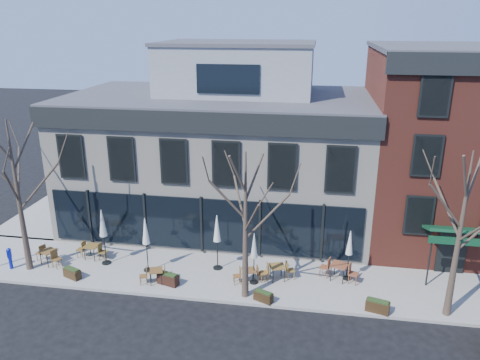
# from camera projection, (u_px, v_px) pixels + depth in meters

# --- Properties ---
(ground) EXTENTS (120.00, 120.00, 0.00)m
(ground) POSITION_uv_depth(u_px,v_px,m) (203.00, 255.00, 26.18)
(ground) COLOR black
(ground) RESTS_ON ground
(sidewalk_front) EXTENTS (33.50, 4.70, 0.15)m
(sidewalk_front) POSITION_uv_depth(u_px,v_px,m) (255.00, 278.00, 23.65)
(sidewalk_front) COLOR gray
(sidewalk_front) RESTS_ON ground
(sidewalk_side) EXTENTS (4.50, 12.00, 0.15)m
(sidewalk_side) POSITION_uv_depth(u_px,v_px,m) (70.00, 202.00, 33.48)
(sidewalk_side) COLOR gray
(sidewalk_side) RESTS_ON ground
(corner_building) EXTENTS (18.39, 10.39, 11.10)m
(corner_building) POSITION_uv_depth(u_px,v_px,m) (221.00, 150.00, 29.37)
(corner_building) COLOR beige
(corner_building) RESTS_ON ground
(red_brick_building) EXTENTS (8.20, 11.78, 11.18)m
(red_brick_building) POSITION_uv_depth(u_px,v_px,m) (440.00, 145.00, 27.01)
(red_brick_building) COLOR maroon
(red_brick_building) RESTS_ON ground
(tree_corner) EXTENTS (3.93, 3.98, 7.92)m
(tree_corner) POSITION_uv_depth(u_px,v_px,m) (18.00, 195.00, 23.11)
(tree_corner) COLOR #382B21
(tree_corner) RESTS_ON sidewalk_front
(tree_mid) EXTENTS (3.50, 3.55, 7.04)m
(tree_mid) POSITION_uv_depth(u_px,v_px,m) (246.00, 225.00, 20.84)
(tree_mid) COLOR #382B21
(tree_mid) RESTS_ON sidewalk_front
(tree_right) EXTENTS (3.72, 3.77, 7.48)m
(tree_right) POSITION_uv_depth(u_px,v_px,m) (460.00, 235.00, 19.39)
(tree_right) COLOR #382B21
(tree_right) RESTS_ON sidewalk_front
(call_box) EXTENTS (0.25, 0.24, 1.21)m
(call_box) POSITION_uv_depth(u_px,v_px,m) (10.00, 258.00, 24.23)
(call_box) COLOR #0B1799
(call_box) RESTS_ON sidewalk_front
(cafe_set_0) EXTENTS (1.83, 1.15, 0.95)m
(cafe_set_0) POSITION_uv_depth(u_px,v_px,m) (49.00, 255.00, 24.76)
(cafe_set_0) COLOR brown
(cafe_set_0) RESTS_ON sidewalk_front
(cafe_set_1) EXTENTS (1.81, 0.77, 0.94)m
(cafe_set_1) POSITION_uv_depth(u_px,v_px,m) (92.00, 250.00, 25.32)
(cafe_set_1) COLOR brown
(cafe_set_1) RESTS_ON sidewalk_front
(cafe_set_2) EXTENTS (1.69, 0.92, 0.87)m
(cafe_set_2) POSITION_uv_depth(u_px,v_px,m) (156.00, 275.00, 22.97)
(cafe_set_2) COLOR brown
(cafe_set_2) RESTS_ON sidewalk_front
(cafe_set_3) EXTENTS (1.64, 0.92, 0.85)m
(cafe_set_3) POSITION_uv_depth(u_px,v_px,m) (249.00, 274.00, 23.01)
(cafe_set_3) COLOR brown
(cafe_set_3) RESTS_ON sidewalk_front
(cafe_set_4) EXTENTS (1.84, 1.03, 0.95)m
(cafe_set_4) POSITION_uv_depth(u_px,v_px,m) (277.00, 271.00, 23.23)
(cafe_set_4) COLOR brown
(cafe_set_4) RESTS_ON sidewalk_front
(cafe_set_5) EXTENTS (2.01, 1.10, 1.03)m
(cafe_set_5) POSITION_uv_depth(u_px,v_px,m) (339.00, 270.00, 23.22)
(cafe_set_5) COLOR brown
(cafe_set_5) RESTS_ON sidewalk_front
(umbrella_0) EXTENTS (0.49, 0.49, 3.07)m
(umbrella_0) POSITION_uv_depth(u_px,v_px,m) (103.00, 226.00, 24.25)
(umbrella_0) COLOR black
(umbrella_0) RESTS_ON sidewalk_front
(umbrella_1) EXTENTS (0.47, 0.47, 2.94)m
(umbrella_1) POSITION_uv_depth(u_px,v_px,m) (146.00, 234.00, 23.58)
(umbrella_1) COLOR black
(umbrella_1) RESTS_ON sidewalk_front
(umbrella_2) EXTENTS (0.48, 0.48, 3.01)m
(umbrella_2) POSITION_uv_depth(u_px,v_px,m) (217.00, 231.00, 23.76)
(umbrella_2) COLOR black
(umbrella_2) RESTS_ON sidewalk_front
(umbrella_3) EXTENTS (0.43, 0.43, 2.67)m
(umbrella_3) POSITION_uv_depth(u_px,v_px,m) (254.00, 248.00, 22.50)
(umbrella_3) COLOR black
(umbrella_3) RESTS_ON sidewalk_front
(umbrella_4) EXTENTS (0.42, 0.42, 2.64)m
(umbrella_4) POSITION_uv_depth(u_px,v_px,m) (350.00, 245.00, 22.85)
(umbrella_4) COLOR black
(umbrella_4) RESTS_ON sidewalk_front
(planter_0) EXTENTS (1.02, 0.72, 0.53)m
(planter_0) POSITION_uv_depth(u_px,v_px,m) (72.00, 273.00, 23.48)
(planter_0) COLOR #322210
(planter_0) RESTS_ON sidewalk_front
(planter_1) EXTENTS (1.13, 0.70, 0.59)m
(planter_1) POSITION_uv_depth(u_px,v_px,m) (168.00, 279.00, 22.90)
(planter_1) COLOR black
(planter_1) RESTS_ON sidewalk_front
(planter_2) EXTENTS (0.96, 0.70, 0.50)m
(planter_2) POSITION_uv_depth(u_px,v_px,m) (263.00, 296.00, 21.53)
(planter_2) COLOR black
(planter_2) RESTS_ON sidewalk_front
(planter_3) EXTENTS (1.10, 0.67, 0.57)m
(planter_3) POSITION_uv_depth(u_px,v_px,m) (378.00, 306.00, 20.74)
(planter_3) COLOR #332211
(planter_3) RESTS_ON sidewalk_front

